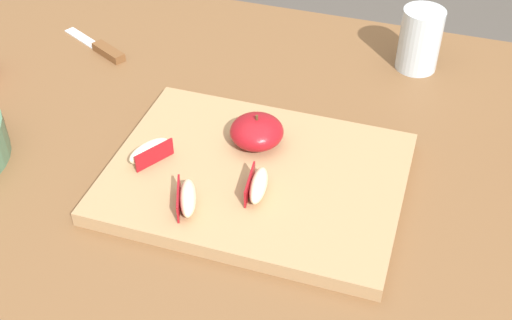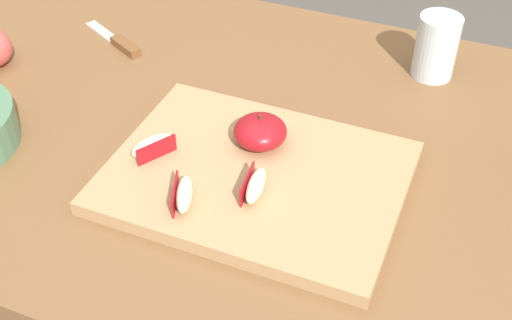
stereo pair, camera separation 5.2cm
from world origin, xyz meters
name	(u,v)px [view 1 (the left image)]	position (x,y,z in m)	size (l,w,h in m)	color
dining_table	(229,189)	(0.00, 0.00, 0.65)	(1.22, 0.79, 0.77)	brown
cutting_board	(256,177)	(0.08, -0.10, 0.78)	(0.39, 0.29, 0.02)	#A37F56
apple_half_skin_up	(257,131)	(0.06, -0.04, 0.81)	(0.07, 0.07, 0.05)	maroon
apple_wedge_near_knife	(187,198)	(0.02, -0.19, 0.80)	(0.04, 0.07, 0.03)	beige
apple_wedge_back	(258,185)	(0.09, -0.14, 0.80)	(0.03, 0.07, 0.03)	beige
apple_wedge_front	(150,151)	(-0.07, -0.12, 0.80)	(0.05, 0.06, 0.03)	beige
paring_knife	(104,50)	(-0.28, 0.14, 0.78)	(0.15, 0.09, 0.01)	silver
drinking_glass_water	(420,40)	(0.24, 0.26, 0.82)	(0.07, 0.07, 0.10)	silver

